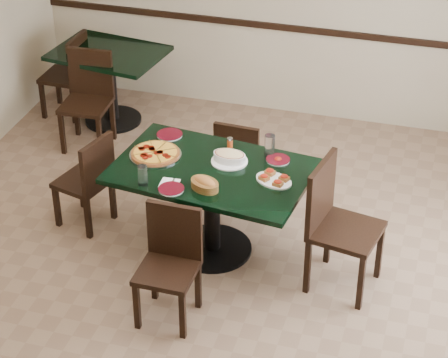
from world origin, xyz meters
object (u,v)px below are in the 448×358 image
(chair_far, at_px, (240,159))
(lasagna_casserole, at_px, (229,157))
(bread_basket, at_px, (205,184))
(chair_left, at_px, (89,178))
(chair_near, at_px, (170,258))
(bruschetta_platter, at_px, (274,179))
(back_table, at_px, (110,73))
(main_table, at_px, (212,189))
(pepperoni_pizza, at_px, (155,153))
(chair_right, at_px, (335,218))
(back_chair_left, at_px, (70,71))
(back_chair_near, at_px, (88,94))

(chair_far, distance_m, lasagna_casserole, 0.66)
(bread_basket, bearing_deg, chair_left, -170.65)
(chair_near, bearing_deg, bruschetta_platter, 53.55)
(back_table, bearing_deg, main_table, -40.45)
(pepperoni_pizza, xyz_separation_m, bread_basket, (0.50, -0.34, 0.02))
(lasagna_casserole, bearing_deg, bruschetta_platter, -18.22)
(main_table, height_order, chair_far, chair_far)
(back_table, relative_size, chair_right, 1.11)
(back_table, height_order, lasagna_casserole, lasagna_casserole)
(lasagna_casserole, bearing_deg, bread_basket, -94.09)
(back_chair_left, bearing_deg, chair_left, 30.42)
(lasagna_casserole, height_order, bruschetta_platter, lasagna_casserole)
(chair_left, relative_size, pepperoni_pizza, 2.04)
(back_table, bearing_deg, chair_far, -26.09)
(back_chair_near, distance_m, bread_basket, 2.29)
(chair_left, bearing_deg, chair_right, 100.02)
(chair_left, height_order, pepperoni_pizza, chair_left)
(chair_left, relative_size, back_chair_left, 0.96)
(bread_basket, distance_m, bruschetta_platter, 0.51)
(back_chair_left, height_order, bread_basket, back_chair_left)
(back_table, height_order, chair_right, chair_right)
(chair_near, xyz_separation_m, chair_left, (-0.97, 0.83, -0.02))
(back_table, xyz_separation_m, lasagna_casserole, (1.66, -1.63, 0.27))
(main_table, bearing_deg, back_chair_near, 147.15)
(pepperoni_pizza, bearing_deg, back_table, 122.73)
(back_table, distance_m, pepperoni_pizza, 2.03)
(main_table, bearing_deg, bruschetta_platter, 2.23)
(bread_basket, bearing_deg, back_chair_left, 161.24)
(bruschetta_platter, bearing_deg, back_chair_left, 168.35)
(back_chair_left, bearing_deg, main_table, 49.52)
(chair_left, bearing_deg, back_table, -147.72)
(chair_near, bearing_deg, pepperoni_pizza, 116.51)
(back_chair_near, bearing_deg, main_table, -42.76)
(chair_right, distance_m, chair_left, 2.01)
(bruschetta_platter, bearing_deg, chair_left, -159.09)
(chair_near, height_order, pepperoni_pizza, chair_near)
(back_chair_left, bearing_deg, bruschetta_platter, 54.99)
(main_table, bearing_deg, chair_left, -176.69)
(pepperoni_pizza, height_order, lasagna_casserole, lasagna_casserole)
(back_table, height_order, chair_far, chair_far)
(lasagna_casserole, bearing_deg, main_table, -121.34)
(main_table, distance_m, back_chair_near, 2.07)
(back_table, distance_m, chair_far, 1.92)
(back_chair_left, xyz_separation_m, pepperoni_pizza, (1.52, -1.72, 0.30))
(lasagna_casserole, bearing_deg, chair_left, -170.85)
(back_chair_near, bearing_deg, chair_far, -24.55)
(back_table, relative_size, bruschetta_platter, 3.20)
(chair_far, bearing_deg, back_chair_left, -25.46)
(back_chair_near, xyz_separation_m, back_chair_left, (-0.40, 0.47, -0.04))
(main_table, xyz_separation_m, lasagna_casserole, (0.10, 0.13, 0.23))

